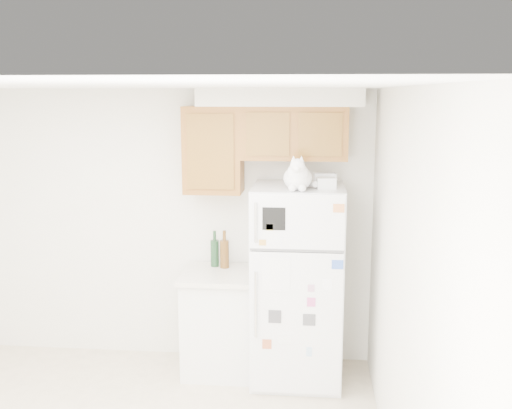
# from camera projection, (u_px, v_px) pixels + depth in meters

# --- Properties ---
(room_shell) EXTENTS (3.84, 4.04, 2.52)m
(room_shell) POSITION_uv_depth(u_px,v_px,m) (113.00, 221.00, 3.74)
(room_shell) COLOR white
(room_shell) RESTS_ON ground_plane
(refrigerator) EXTENTS (0.76, 0.78, 1.70)m
(refrigerator) POSITION_uv_depth(u_px,v_px,m) (297.00, 284.00, 5.11)
(refrigerator) COLOR white
(refrigerator) RESTS_ON ground_plane
(base_counter) EXTENTS (0.64, 0.64, 0.92)m
(base_counter) POSITION_uv_depth(u_px,v_px,m) (219.00, 321.00, 5.32)
(base_counter) COLOR white
(base_counter) RESTS_ON ground_plane
(cat) EXTENTS (0.28, 0.41, 0.29)m
(cat) POSITION_uv_depth(u_px,v_px,m) (298.00, 177.00, 4.75)
(cat) COLOR white
(cat) RESTS_ON refrigerator
(storage_box_back) EXTENTS (0.19, 0.15, 0.10)m
(storage_box_back) POSITION_uv_depth(u_px,v_px,m) (325.00, 179.00, 5.04)
(storage_box_back) COLOR white
(storage_box_back) RESTS_ON refrigerator
(storage_box_front) EXTENTS (0.16, 0.13, 0.09)m
(storage_box_front) POSITION_uv_depth(u_px,v_px,m) (326.00, 183.00, 4.82)
(storage_box_front) COLOR white
(storage_box_front) RESTS_ON refrigerator
(bottle_green) EXTENTS (0.08, 0.08, 0.33)m
(bottle_green) POSITION_uv_depth(u_px,v_px,m) (215.00, 249.00, 5.38)
(bottle_green) COLOR #19381E
(bottle_green) RESTS_ON base_counter
(bottle_amber) EXTENTS (0.08, 0.08, 0.34)m
(bottle_amber) POSITION_uv_depth(u_px,v_px,m) (224.00, 249.00, 5.33)
(bottle_amber) COLOR #593814
(bottle_amber) RESTS_ON base_counter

